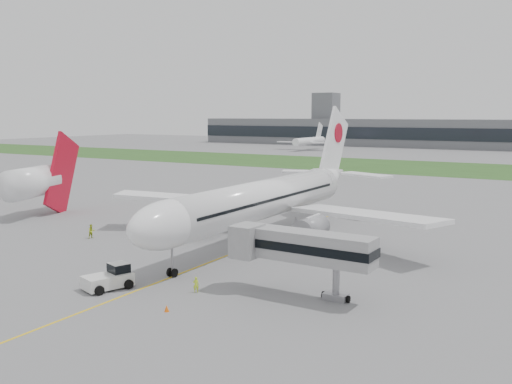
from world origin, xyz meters
The scene contains 14 objects.
ground centered at (0.00, 0.00, 0.00)m, with size 600.00×600.00×0.00m, color gray.
apron_markings centered at (0.00, -5.00, 0.00)m, with size 70.00×70.00×0.04m, color yellow, non-canonical shape.
grass_strip centered at (0.00, 120.00, 0.01)m, with size 600.00×50.00×0.02m, color #2A4B1C.
terminal_building centered at (0.00, 229.87, 7.00)m, with size 320.00×22.30×14.00m.
control_tower centered at (-90.00, 232.00, 0.00)m, with size 12.00×12.00×56.00m, color slate, non-canonical shape.
airliner centered at (0.00, 4.87, 5.66)m, with size 48.13×53.95×17.88m.
pushback_tug centered at (-2.70, -20.99, 1.06)m, with size 4.15×5.07×2.30m.
jet_bridge centered at (13.82, -13.96, 4.62)m, with size 13.54×3.86×6.24m.
safety_cone_left centered at (-3.43, -21.78, 0.30)m, with size 0.43×0.43×0.60m, color #F7610D.
safety_cone_right centered at (6.16, -23.48, 0.30)m, with size 0.43×0.43×0.59m, color #F7610D.
ground_crew_near centered at (5.19, -17.97, 0.75)m, with size 0.55×0.36×1.51m, color #CBF328.
ground_crew_far centered at (-20.91, -6.03, 0.96)m, with size 0.93×0.72×1.91m, color #AFC621.
neighbor_aircraft centered at (-41.30, 1.49, 5.75)m, with size 8.18×17.95×14.51m.
distant_aircraft_left centered at (-75.70, 180.18, 0.00)m, with size 32.02×28.25×12.24m, color white, non-canonical shape.
Camera 1 is at (36.10, -59.69, 16.59)m, focal length 40.00 mm.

